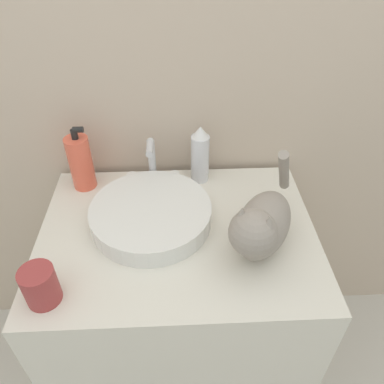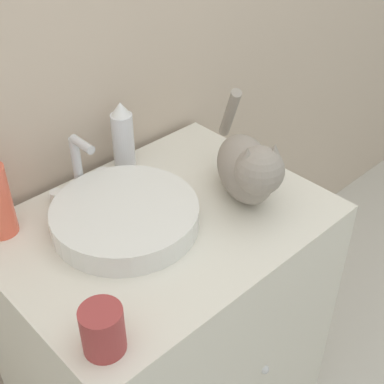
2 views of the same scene
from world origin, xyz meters
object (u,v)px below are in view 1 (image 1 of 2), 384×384
at_px(soap_bottle, 81,162).
at_px(spray_bottle, 200,155).
at_px(cat, 261,225).
at_px(cup, 40,286).

distance_m(soap_bottle, spray_bottle, 0.37).
bearing_deg(soap_bottle, cat, -30.89).
relative_size(soap_bottle, cup, 2.19).
distance_m(cat, spray_bottle, 0.35).
distance_m(soap_bottle, cup, 0.44).
bearing_deg(cat, soap_bottle, -90.90).
relative_size(cat, spray_bottle, 1.75).
relative_size(soap_bottle, spray_bottle, 1.09).
bearing_deg(spray_bottle, soap_bottle, -177.26).
bearing_deg(cat, cup, -46.43).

